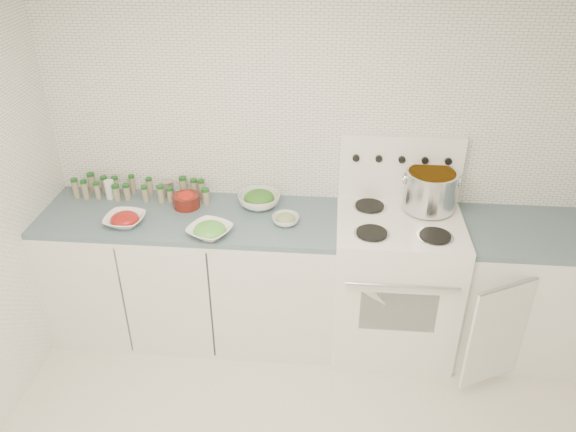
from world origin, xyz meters
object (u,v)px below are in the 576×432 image
at_px(stove, 394,279).
at_px(bowl_tomato, 125,219).
at_px(stock_pot, 430,189).
at_px(bowl_snowpea, 210,230).

relative_size(stove, bowl_tomato, 5.43).
bearing_deg(stock_pot, bowl_tomato, -171.15).
xyz_separation_m(stove, stock_pot, (0.18, 0.15, 0.58)).
bearing_deg(stock_pot, bowl_snowpea, -164.23).
relative_size(stove, stock_pot, 4.03).
relative_size(stock_pot, bowl_tomato, 1.34).
bearing_deg(stock_pot, stove, -139.50).
relative_size(bowl_tomato, bowl_snowpea, 0.78).
height_order(bowl_tomato, bowl_snowpea, bowl_snowpea).
bearing_deg(stove, stock_pot, 40.50).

